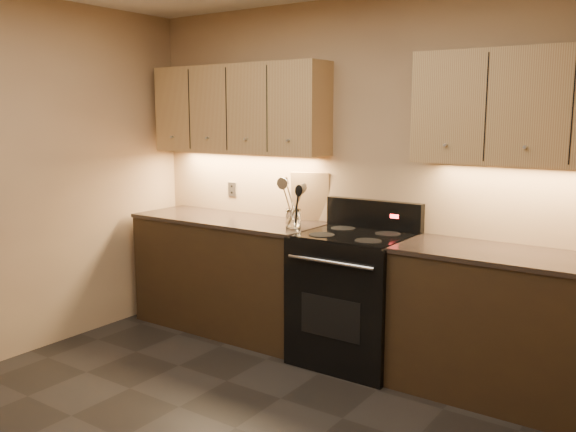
% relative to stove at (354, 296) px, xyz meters
% --- Properties ---
extents(wall_back, '(4.00, 0.04, 2.60)m').
position_rel_stove_xyz_m(wall_back, '(-0.08, 0.32, 0.82)').
color(wall_back, tan).
rests_on(wall_back, ground).
extents(counter_left, '(1.62, 0.62, 0.93)m').
position_rel_stove_xyz_m(counter_left, '(-1.18, 0.02, -0.01)').
color(counter_left, black).
rests_on(counter_left, ground).
extents(counter_right, '(1.46, 0.62, 0.93)m').
position_rel_stove_xyz_m(counter_right, '(1.10, 0.02, -0.01)').
color(counter_right, black).
rests_on(counter_right, ground).
extents(stove, '(0.76, 0.68, 1.14)m').
position_rel_stove_xyz_m(stove, '(0.00, 0.00, 0.00)').
color(stove, black).
rests_on(stove, ground).
extents(upper_cab_left, '(1.60, 0.30, 0.70)m').
position_rel_stove_xyz_m(upper_cab_left, '(-1.18, 0.17, 1.32)').
color(upper_cab_left, tan).
rests_on(upper_cab_left, wall_back).
extents(upper_cab_right, '(1.44, 0.30, 0.70)m').
position_rel_stove_xyz_m(upper_cab_right, '(1.10, 0.17, 1.32)').
color(upper_cab_right, tan).
rests_on(upper_cab_right, wall_back).
extents(outlet_plate, '(0.08, 0.01, 0.12)m').
position_rel_stove_xyz_m(outlet_plate, '(-1.38, 0.31, 0.64)').
color(outlet_plate, '#B2B5BA').
rests_on(outlet_plate, wall_back).
extents(utensil_crock, '(0.14, 0.14, 0.14)m').
position_rel_stove_xyz_m(utensil_crock, '(-0.50, -0.04, 0.51)').
color(utensil_crock, white).
rests_on(utensil_crock, counter_left).
extents(cutting_board, '(0.31, 0.15, 0.39)m').
position_rel_stove_xyz_m(cutting_board, '(-0.56, 0.29, 0.64)').
color(cutting_board, tan).
rests_on(cutting_board, counter_left).
extents(wooden_spoon, '(0.18, 0.08, 0.33)m').
position_rel_stove_xyz_m(wooden_spoon, '(-0.54, -0.04, 0.63)').
color(wooden_spoon, tan).
rests_on(wooden_spoon, utensil_crock).
extents(black_spoon, '(0.12, 0.10, 0.32)m').
position_rel_stove_xyz_m(black_spoon, '(-0.50, -0.03, 0.62)').
color(black_spoon, black).
rests_on(black_spoon, utensil_crock).
extents(steel_spatula, '(0.21, 0.11, 0.39)m').
position_rel_stove_xyz_m(steel_spatula, '(-0.46, -0.02, 0.66)').
color(steel_spatula, silver).
rests_on(steel_spatula, utensil_crock).
extents(steel_skimmer, '(0.20, 0.12, 0.37)m').
position_rel_stove_xyz_m(steel_skimmer, '(-0.47, -0.06, 0.64)').
color(steel_skimmer, silver).
rests_on(steel_skimmer, utensil_crock).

